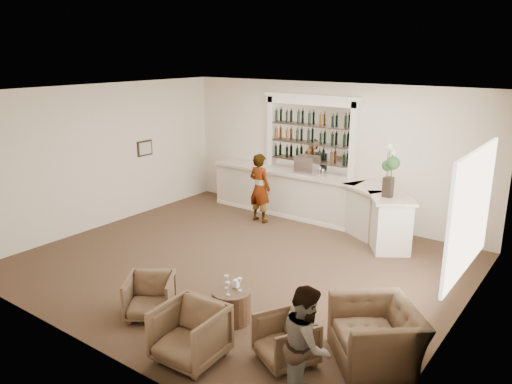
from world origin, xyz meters
TOP-DOWN VIEW (x-y plane):
  - ground at (0.00, 0.00)m, footprint 8.00×8.00m
  - room_shell at (0.16, 0.71)m, footprint 8.04×7.02m
  - bar_counter at (-0.16, 3.00)m, footprint 5.72×1.80m
  - back_bar_alcove at (-0.50, 3.41)m, footprint 2.64×0.25m
  - cocktail_table at (1.20, -1.78)m, footprint 0.60×0.60m
  - sommelier at (-1.16, 2.24)m, footprint 0.65×0.47m
  - guest at (3.03, -2.65)m, footprint 0.84×0.89m
  - armchair_left at (0.09, -2.42)m, footprint 1.00×1.00m
  - armchair_center at (1.39, -2.89)m, footprint 0.87×0.90m
  - armchair_right at (2.44, -2.18)m, footprint 0.94×0.95m
  - armchair_far at (3.40, -1.45)m, footprint 1.57×1.58m
  - espresso_machine at (-0.36, 3.08)m, footprint 0.51×0.44m
  - flower_vase at (1.96, 2.35)m, footprint 0.29×0.29m
  - wine_glass_bar_left at (0.14, 2.95)m, footprint 0.07×0.07m
  - wine_glass_bar_right at (-0.01, 3.07)m, footprint 0.07×0.07m
  - wine_glass_tbl_a at (1.08, -1.75)m, footprint 0.07×0.07m
  - wine_glass_tbl_b at (1.30, -1.70)m, footprint 0.07×0.07m
  - wine_glass_tbl_c at (1.24, -1.91)m, footprint 0.07×0.07m
  - napkin_holder at (1.18, -1.64)m, footprint 0.08×0.08m

SIDE VIEW (x-z plane):
  - ground at x=0.00m, z-range 0.00..0.00m
  - cocktail_table at x=1.20m, z-range 0.00..0.50m
  - armchair_right at x=2.44m, z-range 0.00..0.65m
  - armchair_left at x=0.09m, z-range 0.00..0.66m
  - armchair_far at x=3.40m, z-range 0.00..0.77m
  - armchair_center at x=1.39m, z-range 0.00..0.78m
  - napkin_holder at x=1.18m, z-range 0.50..0.62m
  - bar_counter at x=-0.16m, z-range 0.00..1.14m
  - wine_glass_tbl_a at x=1.08m, z-range 0.50..0.71m
  - wine_glass_tbl_b at x=1.30m, z-range 0.50..0.71m
  - wine_glass_tbl_c at x=1.24m, z-range 0.50..0.71m
  - guest at x=3.03m, z-range 0.00..1.46m
  - sommelier at x=-1.16m, z-range 0.00..1.68m
  - wine_glass_bar_left at x=0.14m, z-range 1.14..1.35m
  - wine_glass_bar_right at x=-0.01m, z-range 1.14..1.35m
  - espresso_machine at x=-0.36m, z-range 1.14..1.58m
  - flower_vase at x=1.96m, z-range 1.21..2.29m
  - back_bar_alcove at x=-0.50m, z-range 0.53..3.53m
  - room_shell at x=0.16m, z-range 0.68..4.00m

